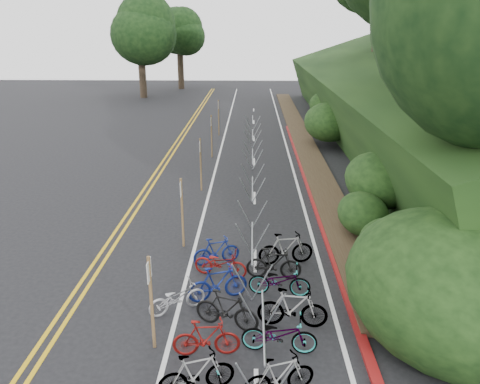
% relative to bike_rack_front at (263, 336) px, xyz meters
% --- Properties ---
extents(ground, '(120.00, 120.00, 0.00)m').
position_rel_bike_rack_front_xyz_m(ground, '(-3.25, 1.16, -0.86)').
color(ground, black).
rests_on(ground, ground).
extents(road_markings, '(7.47, 80.00, 0.01)m').
position_rel_bike_rack_front_xyz_m(road_markings, '(-2.62, 11.26, -0.85)').
color(road_markings, gold).
rests_on(road_markings, ground).
extents(red_curb, '(0.25, 28.00, 0.10)m').
position_rel_bike_rack_front_xyz_m(red_curb, '(2.45, 13.16, -0.81)').
color(red_curb, maroon).
rests_on(red_curb, ground).
extents(embankment, '(14.30, 48.14, 9.11)m').
position_rel_bike_rack_front_xyz_m(embankment, '(9.71, 20.20, 1.71)').
color(embankment, black).
rests_on(embankment, ground).
extents(bike_rack_front, '(1.15, 2.72, 1.19)m').
position_rel_bike_rack_front_xyz_m(bike_rack_front, '(0.00, 0.00, 0.00)').
color(bike_rack_front, gray).
rests_on(bike_rack_front, ground).
extents(bike_racks_rest, '(1.14, 23.00, 1.17)m').
position_rel_bike_rack_front_xyz_m(bike_racks_rest, '(-0.25, 14.16, -0.00)').
color(bike_racks_rest, gray).
rests_on(bike_racks_rest, ground).
extents(signpost_near, '(0.08, 0.40, 2.42)m').
position_rel_bike_rack_front_xyz_m(signpost_near, '(-2.58, 0.67, 0.53)').
color(signpost_near, brown).
rests_on(signpost_near, ground).
extents(signposts_rest, '(0.08, 18.40, 2.50)m').
position_rel_bike_rack_front_xyz_m(signposts_rest, '(-2.65, 15.16, 0.57)').
color(signposts_rest, brown).
rests_on(signposts_rest, ground).
extents(bike_front, '(1.28, 1.66, 0.84)m').
position_rel_bike_rack_front_xyz_m(bike_front, '(-2.26, 2.19, -0.44)').
color(bike_front, '#9E9EA3').
rests_on(bike_front, ground).
extents(bike_valet, '(3.16, 8.61, 1.08)m').
position_rel_bike_rack_front_xyz_m(bike_valet, '(-0.32, 1.64, -0.36)').
color(bike_valet, slate).
rests_on(bike_valet, ground).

